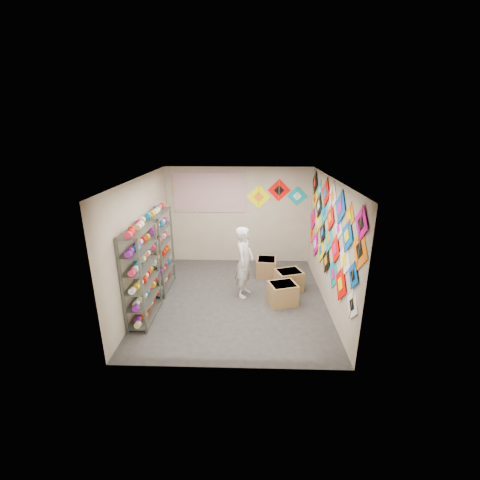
{
  "coord_description": "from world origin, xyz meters",
  "views": [
    {
      "loc": [
        0.31,
        -6.45,
        3.62
      ],
      "look_at": [
        0.1,
        0.3,
        1.3
      ],
      "focal_mm": 24.0,
      "sensor_mm": 36.0,
      "label": 1
    }
  ],
  "objects_px": {
    "shelf_rack_back": "(160,251)",
    "carton_a": "(282,294)",
    "shopkeeper": "(244,262)",
    "carton_c": "(266,267)",
    "shelf_rack_front": "(142,275)",
    "carton_b": "(289,280)"
  },
  "relations": [
    {
      "from": "shelf_rack_front",
      "to": "carton_a",
      "type": "distance_m",
      "value": 2.99
    },
    {
      "from": "shopkeeper",
      "to": "carton_a",
      "type": "height_order",
      "value": "shopkeeper"
    },
    {
      "from": "carton_a",
      "to": "carton_c",
      "type": "relative_size",
      "value": 1.06
    },
    {
      "from": "shopkeeper",
      "to": "carton_a",
      "type": "distance_m",
      "value": 1.09
    },
    {
      "from": "carton_a",
      "to": "carton_c",
      "type": "xyz_separation_m",
      "value": [
        -0.29,
        1.41,
        -0.0
      ]
    },
    {
      "from": "carton_a",
      "to": "carton_c",
      "type": "bearing_deg",
      "value": 84.81
    },
    {
      "from": "carton_a",
      "to": "carton_b",
      "type": "relative_size",
      "value": 0.97
    },
    {
      "from": "shelf_rack_back",
      "to": "carton_c",
      "type": "relative_size",
      "value": 3.5
    },
    {
      "from": "shelf_rack_front",
      "to": "carton_a",
      "type": "height_order",
      "value": "shelf_rack_front"
    },
    {
      "from": "shelf_rack_front",
      "to": "shopkeeper",
      "type": "height_order",
      "value": "shelf_rack_front"
    },
    {
      "from": "shelf_rack_back",
      "to": "carton_a",
      "type": "distance_m",
      "value": 2.98
    },
    {
      "from": "shelf_rack_front",
      "to": "carton_b",
      "type": "relative_size",
      "value": 3.22
    },
    {
      "from": "shopkeeper",
      "to": "carton_b",
      "type": "xyz_separation_m",
      "value": [
        1.05,
        0.29,
        -0.58
      ]
    },
    {
      "from": "carton_a",
      "to": "carton_c",
      "type": "height_order",
      "value": "carton_a"
    },
    {
      "from": "carton_a",
      "to": "carton_b",
      "type": "xyz_separation_m",
      "value": [
        0.21,
        0.66,
        0.0
      ]
    },
    {
      "from": "shelf_rack_back",
      "to": "carton_b",
      "type": "bearing_deg",
      "value": 0.33
    },
    {
      "from": "shelf_rack_back",
      "to": "carton_a",
      "type": "xyz_separation_m",
      "value": [
        2.82,
        -0.64,
        -0.71
      ]
    },
    {
      "from": "shopkeeper",
      "to": "carton_c",
      "type": "bearing_deg",
      "value": -11.26
    },
    {
      "from": "shelf_rack_front",
      "to": "shelf_rack_back",
      "type": "relative_size",
      "value": 1.0
    },
    {
      "from": "carton_a",
      "to": "carton_b",
      "type": "bearing_deg",
      "value": 55.64
    },
    {
      "from": "carton_b",
      "to": "shelf_rack_back",
      "type": "bearing_deg",
      "value": 162.12
    },
    {
      "from": "shelf_rack_front",
      "to": "shopkeeper",
      "type": "xyz_separation_m",
      "value": [
        1.98,
        1.03,
        -0.13
      ]
    }
  ]
}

